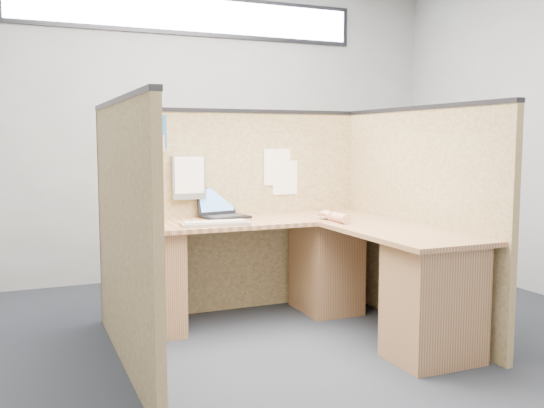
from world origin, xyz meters
name	(u,v)px	position (x,y,z in m)	size (l,w,h in m)	color
floor	(292,348)	(0.00, 0.00, 0.00)	(5.00, 5.00, 0.00)	#20252D
wall_back	(192,129)	(0.00, 2.25, 1.40)	(5.00, 5.00, 0.00)	#9C9EA1
clerestory_window	(191,15)	(0.00, 2.23, 2.45)	(3.30, 0.04, 0.38)	#232328
cubicle_partitions	(266,218)	(0.00, 0.43, 0.77)	(2.06, 1.83, 1.53)	brown
l_desk	(299,275)	(0.18, 0.29, 0.39)	(1.95, 1.75, 0.73)	brown
laptop	(223,210)	(-0.15, 0.89, 0.79)	(0.35, 0.36, 0.23)	black
keyboard	(215,223)	(-0.34, 0.48, 0.74)	(0.47, 0.20, 0.03)	gray
mouse	(326,216)	(0.49, 0.48, 0.75)	(0.10, 0.06, 0.04)	#B5B5B9
hand_forearm	(335,217)	(0.50, 0.36, 0.76)	(0.10, 0.35, 0.07)	tan
blue_poster	(157,132)	(-0.61, 0.97, 1.35)	(0.18, 0.00, 0.24)	#1E548C
american_flag	(149,145)	(-0.67, 0.96, 1.26)	(0.18, 0.01, 0.32)	olive
file_holder	(189,177)	(-0.39, 0.94, 1.03)	(0.25, 0.05, 0.32)	slate
paper_left	(277,167)	(0.32, 0.97, 1.09)	(0.22, 0.00, 0.28)	white
paper_right	(285,178)	(0.39, 0.97, 1.01)	(0.21, 0.00, 0.27)	white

